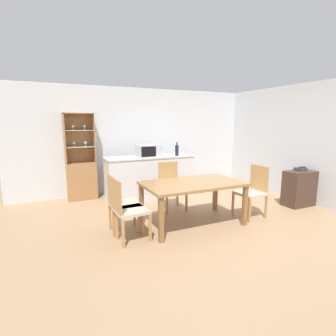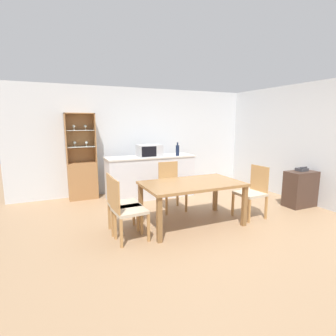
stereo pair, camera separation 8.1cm
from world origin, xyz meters
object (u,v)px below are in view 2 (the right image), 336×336
at_px(dining_chair_side_right_near, 252,192).
at_px(side_cabinet, 300,189).
at_px(dining_chair_side_left_far, 121,204).
at_px(microwave, 149,151).
at_px(dining_chair_side_left_near, 126,209).
at_px(wine_bottle, 177,150).
at_px(telephone, 302,169).
at_px(dining_chair_head_far, 171,186).
at_px(dining_table, 192,187).
at_px(display_cabinet, 82,174).

bearing_deg(dining_chair_side_right_near, side_cabinet, -90.72).
xyz_separation_m(dining_chair_side_left_far, microwave, (1.08, 1.68, 0.62)).
bearing_deg(microwave, dining_chair_side_left_near, -118.78).
bearing_deg(wine_bottle, dining_chair_side_left_near, -133.44).
height_order(dining_chair_side_left_far, telephone, dining_chair_side_left_far).
xyz_separation_m(dining_chair_side_left_near, telephone, (3.75, 0.12, 0.30)).
xyz_separation_m(dining_chair_side_right_near, dining_chair_head_far, (-1.18, 0.98, 0.00)).
relative_size(dining_table, dining_chair_head_far, 1.76).
distance_m(dining_chair_side_left_near, dining_chair_head_far, 1.54).
bearing_deg(wine_bottle, side_cabinet, -40.92).
relative_size(dining_chair_side_left_near, dining_chair_head_far, 1.00).
bearing_deg(dining_chair_head_far, side_cabinet, 162.18).
height_order(dining_table, dining_chair_side_left_far, dining_chair_side_left_far).
distance_m(display_cabinet, dining_chair_side_right_near, 3.68).
bearing_deg(wine_bottle, microwave, 165.92).
bearing_deg(dining_chair_side_left_far, dining_chair_side_left_near, -0.67).
relative_size(dining_table, microwave, 3.13).
bearing_deg(dining_chair_side_left_far, dining_chair_head_far, 119.64).
height_order(display_cabinet, telephone, display_cabinet).
bearing_deg(display_cabinet, dining_chair_head_far, -45.20).
height_order(display_cabinet, dining_chair_side_left_far, display_cabinet).
xyz_separation_m(dining_chair_side_left_near, dining_chair_head_far, (1.18, 0.99, 0.00)).
bearing_deg(side_cabinet, dining_chair_side_right_near, -176.64).
bearing_deg(wine_bottle, dining_chair_side_right_near, -70.52).
distance_m(dining_table, wine_bottle, 1.80).
bearing_deg(dining_table, microwave, 92.97).
bearing_deg(microwave, dining_chair_side_left_far, -122.88).
distance_m(dining_chair_side_right_near, telephone, 1.43).
relative_size(dining_chair_side_left_near, dining_chair_side_left_far, 1.00).
xyz_separation_m(display_cabinet, telephone, (4.09, -2.40, 0.19)).
bearing_deg(microwave, telephone, -34.80).
relative_size(dining_chair_side_right_near, wine_bottle, 3.05).
height_order(microwave, side_cabinet, microwave).
bearing_deg(dining_chair_head_far, dining_table, 91.65).
height_order(dining_table, microwave, microwave).
bearing_deg(telephone, dining_chair_side_left_near, -178.15).
xyz_separation_m(dining_chair_side_left_near, wine_bottle, (1.72, 1.81, 0.62)).
relative_size(display_cabinet, telephone, 9.32).
distance_m(dining_chair_side_right_near, side_cabinet, 1.36).
height_order(dining_chair_side_left_near, side_cabinet, dining_chair_side_left_near).
bearing_deg(dining_chair_side_right_near, dining_chair_side_left_far, 78.95).
bearing_deg(dining_chair_side_left_near, dining_table, 92.88).
xyz_separation_m(wine_bottle, telephone, (2.03, -1.69, -0.32)).
distance_m(dining_chair_side_left_near, dining_chair_side_right_near, 2.36).
height_order(dining_chair_side_right_near, side_cabinet, dining_chair_side_right_near).
distance_m(dining_table, microwave, 1.88).
distance_m(dining_table, dining_chair_side_left_far, 1.20).
relative_size(display_cabinet, side_cabinet, 2.62).
relative_size(display_cabinet, wine_bottle, 6.22).
bearing_deg(dining_chair_side_left_far, microwave, 146.42).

